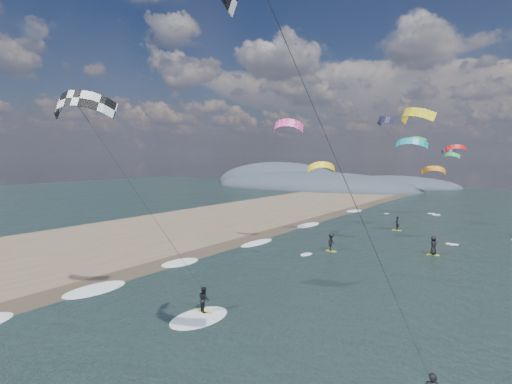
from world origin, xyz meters
The scene contains 9 objects.
ground centered at (0.00, 0.00, 0.00)m, with size 260.00×260.00×0.00m, color black.
sand_strip centered at (-24.00, 10.00, 0.00)m, with size 26.00×240.00×0.00m, color brown.
wet_sand_strip centered at (-12.00, 10.00, 0.00)m, with size 3.00×240.00×0.00m, color #382D23.
coastal_hills centered at (-44.84, 107.86, 0.00)m, with size 80.00×41.00×15.00m.
kitesurfer_near_a centered at (9.19, -1.54, 12.00)m, with size 7.74×8.65×16.00m.
kitesurfer_near_b centered at (-3.66, 2.63, 8.46)m, with size 6.95×8.61×13.49m.
far_kitesurfers centered at (1.53, 30.81, 0.92)m, with size 9.96×16.68×1.83m.
bg_kite_field centered at (-0.13, 53.98, 11.33)m, with size 14.24×73.02×8.28m.
shoreline_surf centered at (-10.80, 14.75, 0.00)m, with size 2.40×79.40×0.11m.
Camera 1 is at (15.16, -12.49, 9.48)m, focal length 30.00 mm.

